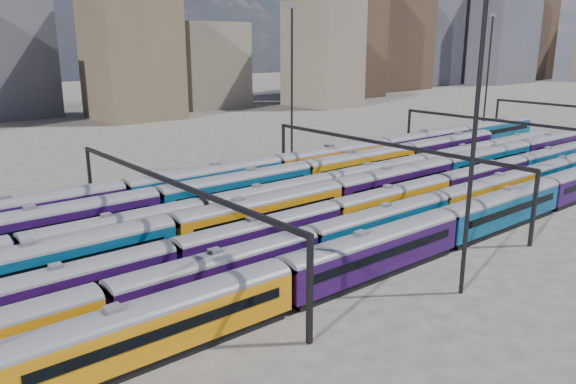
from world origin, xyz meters
TOP-DOWN VIEW (x-y plane):
  - ground at (0.00, 0.00)m, footprint 500.00×500.00m
  - rake_0 at (22.98, -15.00)m, footprint 123.36×3.01m
  - rake_1 at (-11.08, -10.00)m, footprint 115.59×2.82m
  - rake_2 at (-3.35, -5.00)m, footprint 113.34×2.77m
  - rake_3 at (1.61, 0.00)m, footprint 127.93×3.12m
  - rake_4 at (5.23, 5.00)m, footprint 112.39×2.74m
  - rake_5 at (-5.36, 10.00)m, footprint 108.95×3.19m
  - rake_6 at (4.67, 15.00)m, footprint 135.39×3.30m
  - gantry_1 at (-20.00, 0.00)m, footprint 0.35×40.35m
  - gantry_2 at (10.00, 0.00)m, footprint 0.35×40.35m
  - gantry_3 at (40.00, 0.00)m, footprint 0.35×40.35m
  - mast_2 at (-5.00, -22.00)m, footprint 1.40×0.50m
  - mast_3 at (15.00, 24.00)m, footprint 1.40×0.50m
  - mast_5 at (65.00, 20.00)m, footprint 1.40×0.50m
  - skyline at (104.75, 105.73)m, footprint 399.22×60.48m

SIDE VIEW (x-z plane):
  - ground at x=0.00m, z-range 0.00..0.00m
  - rake_4 at x=5.23m, z-range 0.12..4.72m
  - rake_2 at x=-3.35m, z-range 0.12..4.76m
  - rake_1 at x=-11.08m, z-range 0.12..4.86m
  - rake_0 at x=22.98m, z-range 0.13..5.19m
  - rake_3 at x=1.61m, z-range 0.13..5.39m
  - rake_5 at x=-5.36m, z-range 0.13..5.52m
  - rake_6 at x=4.67m, z-range 0.14..5.71m
  - gantry_1 at x=-20.00m, z-range 2.78..10.80m
  - gantry_2 at x=10.00m, z-range 2.78..10.80m
  - gantry_3 at x=40.00m, z-range 2.78..10.80m
  - mast_2 at x=-5.00m, z-range 1.17..26.77m
  - mast_3 at x=15.00m, z-range 1.17..26.77m
  - mast_5 at x=65.00m, z-range 1.17..26.77m
  - skyline at x=104.75m, z-range -4.18..45.85m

